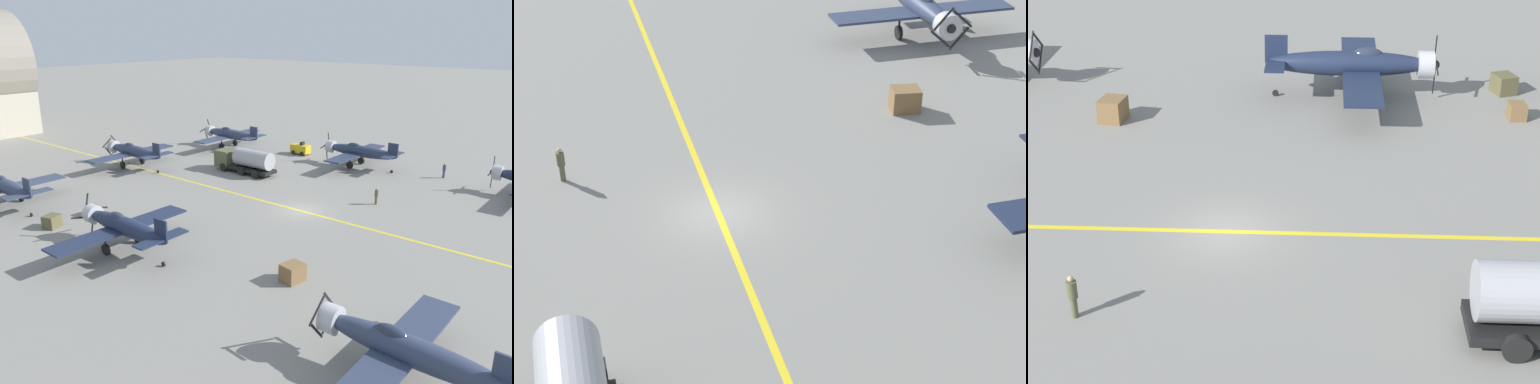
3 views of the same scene
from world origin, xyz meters
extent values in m
plane|color=gray|center=(0.00, 0.00, 0.00)|extent=(400.00, 400.00, 0.00)
cube|color=yellow|center=(0.00, 0.00, 0.00)|extent=(0.30, 160.00, 0.01)
ellipsoid|color=#2E3852|center=(-17.18, -18.12, 2.05)|extent=(1.50, 9.50, 1.42)
cylinder|color=#B7B7BC|center=(-17.18, -13.67, 2.05)|extent=(1.58, 0.90, 1.58)
ellipsoid|color=#232D3D|center=(-17.18, -16.98, 2.61)|extent=(0.80, 1.70, 0.76)
cube|color=#2E3852|center=(-17.18, -17.36, 1.71)|extent=(12.00, 2.10, 0.16)
sphere|color=black|center=(-17.18, -13.17, 2.05)|extent=(0.56, 0.56, 0.56)
cube|color=black|center=(-17.84, -13.17, 2.62)|extent=(1.41, 0.06, 1.25)
cube|color=black|center=(-17.75, -13.17, 1.39)|extent=(1.25, 0.06, 1.41)
cube|color=black|center=(-16.52, -13.17, 1.48)|extent=(1.41, 0.06, 1.25)
cube|color=black|center=(-16.60, -13.17, 2.71)|extent=(1.25, 0.06, 1.41)
cylinder|color=black|center=(-18.68, -17.36, 1.08)|extent=(0.14, 0.14, 1.26)
cylinder|color=black|center=(-18.68, -17.36, 0.45)|extent=(0.22, 0.90, 0.90)
cylinder|color=black|center=(-15.68, -17.36, 1.08)|extent=(0.14, 0.14, 1.26)
cylinder|color=black|center=(-15.68, -17.36, 0.45)|extent=(0.22, 0.90, 0.90)
cylinder|color=black|center=(-17.18, -22.27, 0.18)|extent=(0.12, 0.36, 0.36)
cylinder|color=#515638|center=(6.33, -4.66, 0.40)|extent=(0.25, 0.25, 0.80)
cylinder|color=#515638|center=(6.33, -4.66, 1.14)|extent=(0.37, 0.37, 0.67)
sphere|color=tan|center=(6.33, -4.66, 1.58)|extent=(0.22, 0.22, 0.22)
cube|color=brown|center=(-11.90, -7.47, 0.63)|extent=(1.69, 1.48, 1.26)
camera|label=1|loc=(-37.34, -25.09, 16.50)|focal=35.00mm
camera|label=2|loc=(6.12, 30.90, 20.03)|focal=60.00mm
camera|label=3|loc=(30.85, 3.97, 17.65)|focal=60.00mm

